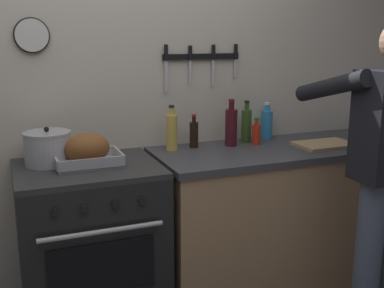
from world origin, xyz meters
The scene contains 12 objects.
wall_back centered at (0.00, 1.35, 1.30)m, with size 6.00×0.13×2.60m.
counter_block centered at (1.21, 0.99, 0.46)m, with size 2.03×0.65×0.90m.
stove centered at (-0.22, 0.99, 0.45)m, with size 0.76×0.67×0.90m.
roasting_pan centered at (-0.21, 1.01, 0.98)m, with size 0.35×0.26×0.18m.
stock_pot centered at (-0.41, 1.10, 0.99)m, with size 0.25×0.25×0.21m.
cutting_board centered at (1.25, 0.90, 0.91)m, with size 0.36×0.24×0.02m, color tan.
bottle_soy_sauce centered at (0.47, 1.18, 0.99)m, with size 0.05×0.05×0.21m.
bottle_olive_oil centered at (0.85, 1.20, 1.01)m, with size 0.07×0.07×0.27m.
bottle_cooking_oil centered at (0.32, 1.16, 1.02)m, with size 0.07×0.07×0.28m.
bottle_dish_soap centered at (1.03, 1.23, 1.00)m, with size 0.08×0.08×0.24m.
bottle_wine_red centered at (0.71, 1.13, 1.02)m, with size 0.08×0.08×0.30m.
bottle_hot_sauce centered at (0.87, 1.10, 0.97)m, with size 0.06×0.06×0.17m.
Camera 1 is at (-0.62, -1.52, 1.59)m, focal length 44.76 mm.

